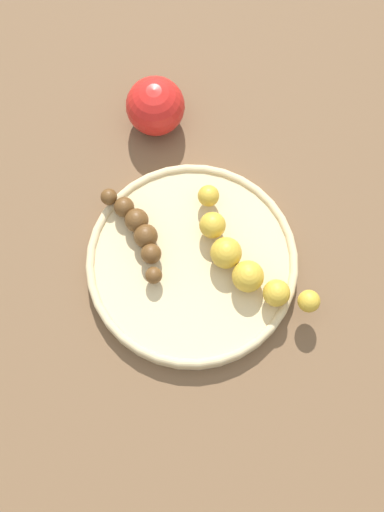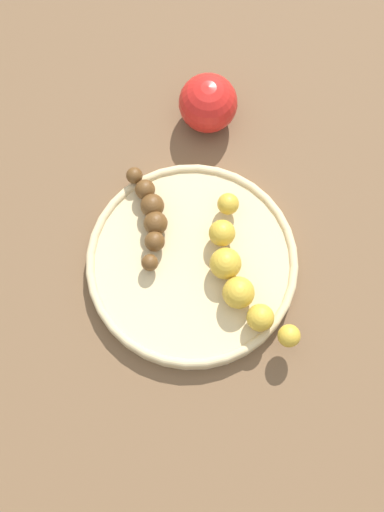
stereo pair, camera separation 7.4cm
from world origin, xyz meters
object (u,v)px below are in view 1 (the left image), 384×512
at_px(fruit_bowl, 192,263).
at_px(banana_spotted, 243,260).
at_px(banana_overripe, 138,230).
at_px(apple_red, 155,106).

distance_m(fruit_bowl, banana_spotted, 0.06).
xyz_separation_m(banana_spotted, banana_overripe, (0.09, 0.09, -0.00)).
distance_m(fruit_bowl, banana_overripe, 0.07).
relative_size(banana_overripe, apple_red, 1.73).
relative_size(fruit_bowl, apple_red, 3.40).
bearing_deg(banana_overripe, apple_red, 54.20).
bearing_deg(apple_red, banana_overripe, 147.53).
bearing_deg(banana_overripe, fruit_bowl, -57.79).
height_order(fruit_bowl, banana_overripe, banana_overripe).
relative_size(banana_spotted, banana_overripe, 1.49).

